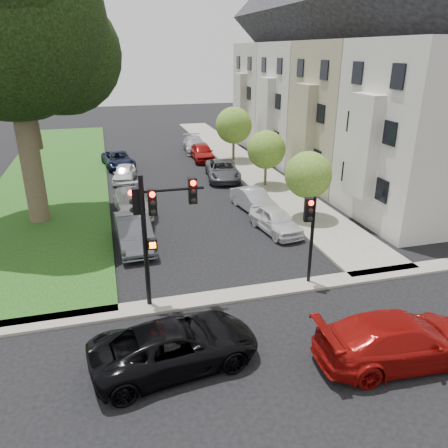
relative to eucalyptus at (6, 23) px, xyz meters
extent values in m
plane|color=black|center=(9.03, -13.00, -10.64)|extent=(140.00, 140.00, 0.00)
cube|color=#1E3D0C|center=(0.03, 11.00, -10.58)|extent=(8.00, 44.00, 0.12)
cube|color=#6F6C58|center=(15.78, 11.00, -10.58)|extent=(3.50, 44.00, 0.12)
cube|color=#6F6C58|center=(9.03, -11.00, -10.58)|extent=(60.00, 1.00, 0.12)
cube|color=beige|center=(21.53, -5.00, -5.64)|extent=(7.00, 7.40, 10.00)
cube|color=beige|center=(17.68, -5.00, -6.14)|extent=(0.70, 2.20, 5.50)
cube|color=black|center=(17.98, -5.00, -5.14)|extent=(0.08, 3.60, 6.00)
cube|color=tan|center=(21.53, 2.50, -5.64)|extent=(7.00, 7.40, 10.00)
cube|color=tan|center=(17.68, 2.50, -6.14)|extent=(0.70, 2.20, 5.50)
cube|color=black|center=(17.98, 2.50, -5.14)|extent=(0.08, 3.60, 6.00)
cube|color=#B1B1B1|center=(21.53, 10.00, -5.64)|extent=(7.00, 7.40, 10.00)
cube|color=black|center=(21.53, 10.00, 1.84)|extent=(7.00, 7.55, 7.00)
cube|color=#B1B1B1|center=(17.68, 10.00, -6.14)|extent=(0.70, 2.20, 5.50)
cube|color=black|center=(17.98, 10.00, -5.14)|extent=(0.08, 3.60, 6.00)
cube|color=gray|center=(21.53, 17.50, -5.64)|extent=(7.00, 7.40, 10.00)
cube|color=black|center=(21.53, 17.50, 1.84)|extent=(7.00, 7.55, 7.00)
cube|color=gray|center=(17.68, 17.50, -6.14)|extent=(0.70, 2.20, 5.50)
cube|color=black|center=(17.98, 17.50, -5.14)|extent=(0.08, 3.60, 6.00)
cylinder|color=#342C1F|center=(0.07, 0.01, -6.57)|extent=(1.12, 1.12, 8.15)
sphere|color=black|center=(0.07, 0.01, 0.05)|extent=(9.77, 9.77, 9.77)
sphere|color=black|center=(2.31, 1.02, -1.48)|extent=(6.52, 6.52, 6.52)
cylinder|color=#342C1F|center=(15.23, -3.67, -9.67)|extent=(0.19, 0.19, 1.94)
sphere|color=#3E6716|center=(15.23, -3.67, -7.93)|extent=(2.71, 2.71, 2.71)
cylinder|color=#342C1F|center=(15.23, 3.22, -9.66)|extent=(0.20, 0.20, 1.96)
sphere|color=#3E6716|center=(15.23, 3.22, -7.89)|extent=(2.75, 2.75, 2.75)
cylinder|color=#342C1F|center=(15.23, 11.46, -9.50)|extent=(0.23, 0.23, 2.29)
sphere|color=#3E6716|center=(15.23, 11.46, -7.44)|extent=(3.20, 3.20, 3.20)
cylinder|color=black|center=(5.23, -10.80, -7.98)|extent=(0.19, 0.19, 5.32)
cylinder|color=black|center=(6.36, -10.80, -5.93)|extent=(2.25, 0.18, 0.12)
cube|color=black|center=(5.59, -10.80, -6.34)|extent=(0.31, 0.27, 0.97)
cube|color=black|center=(7.07, -10.80, -6.04)|extent=(0.31, 0.27, 0.97)
cube|color=black|center=(5.03, -10.55, -6.34)|extent=(0.27, 0.31, 0.97)
sphere|color=#FF0C05|center=(5.59, -10.96, -6.02)|extent=(0.20, 0.20, 0.20)
sphere|color=black|center=(5.59, -10.96, -6.67)|extent=(0.20, 0.20, 0.20)
cube|color=black|center=(5.49, -10.80, -7.98)|extent=(0.36, 0.27, 0.39)
cube|color=#FF5905|center=(5.49, -10.95, -7.98)|extent=(0.23, 0.03, 0.23)
cylinder|color=black|center=(12.04, -10.80, -8.68)|extent=(0.17, 0.17, 3.93)
cube|color=black|center=(11.78, -10.80, -7.23)|extent=(0.36, 0.33, 0.98)
sphere|color=#FF0C05|center=(11.78, -10.96, -6.90)|extent=(0.21, 0.21, 0.21)
imported|color=black|center=(5.67, -14.48, -9.90)|extent=(5.62, 3.18, 1.48)
imported|color=maroon|center=(12.63, -16.17, -9.83)|extent=(5.68, 2.56, 1.61)
imported|color=silver|center=(12.79, -5.03, -9.95)|extent=(2.17, 4.22, 1.37)
imported|color=#999BA0|center=(12.75, -1.41, -9.97)|extent=(2.05, 4.26, 1.35)
imported|color=#3F4247|center=(12.74, 6.00, -9.92)|extent=(3.11, 5.44, 1.43)
imported|color=maroon|center=(12.58, 12.46, -9.87)|extent=(2.07, 4.59, 1.53)
imported|color=#999BA0|center=(12.63, 16.23, -9.92)|extent=(2.38, 5.10, 1.44)
imported|color=#3F4247|center=(5.14, -4.90, -9.85)|extent=(1.86, 4.84, 1.57)
imported|color=silver|center=(5.40, 0.14, -9.94)|extent=(2.34, 4.94, 1.39)
imported|color=silver|center=(5.33, 7.37, -10.00)|extent=(2.16, 3.97, 1.28)
imported|color=black|center=(5.09, 11.86, -9.97)|extent=(2.95, 5.12, 1.34)
camera|label=1|loc=(4.17, -25.81, -1.26)|focal=35.00mm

